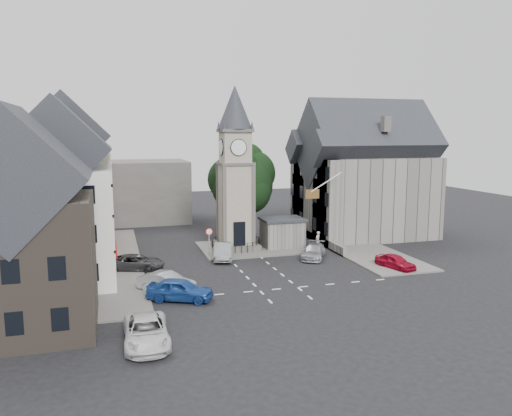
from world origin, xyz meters
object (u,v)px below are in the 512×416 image
object	(u,v)px
stone_shelter	(282,233)
car_west_blue	(180,290)
clock_tower	(235,169)
car_east_red	(395,262)
pedestrian	(318,240)

from	to	relation	value
stone_shelter	car_west_blue	world-z (taller)	stone_shelter
clock_tower	car_west_blue	distance (m)	17.48
clock_tower	stone_shelter	bearing A→B (deg)	-5.84
clock_tower	car_east_red	distance (m)	17.58
clock_tower	car_west_blue	xyz separation A→B (m)	(-7.50, -13.99, -7.33)
clock_tower	pedestrian	size ratio (longest dim) A/B	8.87
car_west_blue	car_east_red	distance (m)	19.24
car_east_red	pedestrian	xyz separation A→B (m)	(-3.50, 8.79, 0.27)
car_west_blue	pedestrian	world-z (taller)	pedestrian
car_east_red	car_west_blue	bearing A→B (deg)	172.25
car_east_red	pedestrian	distance (m)	9.46
car_east_red	pedestrian	world-z (taller)	pedestrian
car_west_blue	car_east_red	world-z (taller)	car_west_blue
car_west_blue	pedestrian	xyz separation A→B (m)	(15.50, 11.79, 0.12)
clock_tower	car_west_blue	bearing A→B (deg)	-118.19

